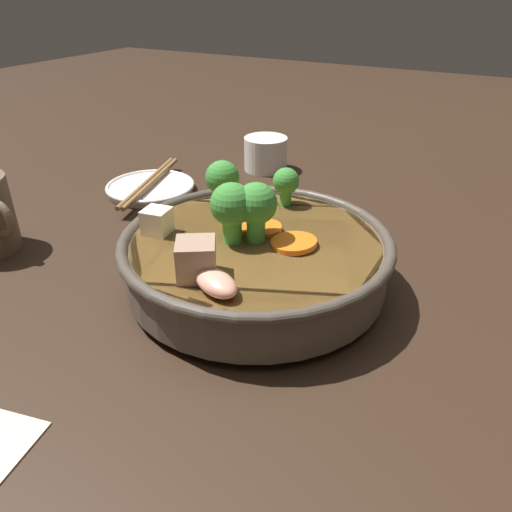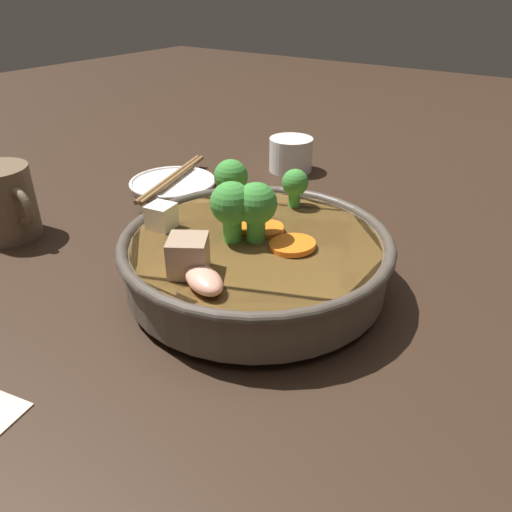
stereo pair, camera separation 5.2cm
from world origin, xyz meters
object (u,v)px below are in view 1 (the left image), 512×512
stirfry_bowl (255,253)px  side_saucer (151,187)px  chopsticks_pair (150,182)px  tea_cup (266,153)px

stirfry_bowl → side_saucer: (-0.27, 0.16, -0.04)m
chopsticks_pair → stirfry_bowl: bearing=-30.4°
side_saucer → chopsticks_pair: bearing=0.0°
stirfry_bowl → tea_cup: (-0.16, 0.34, -0.01)m
stirfry_bowl → tea_cup: size_ratio=3.84×
stirfry_bowl → tea_cup: stirfry_bowl is taller
side_saucer → tea_cup: size_ratio=1.85×
side_saucer → tea_cup: (0.11, 0.18, 0.02)m
side_saucer → chopsticks_pair: chopsticks_pair is taller
side_saucer → chopsticks_pair: size_ratio=0.66×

